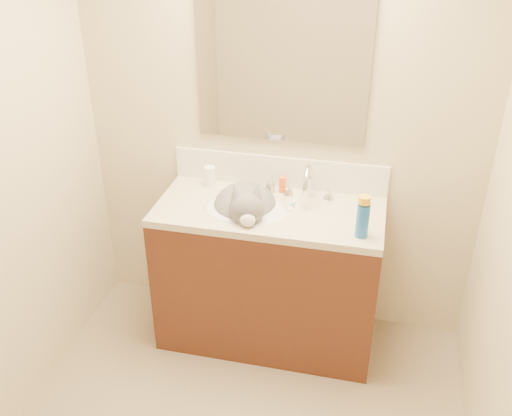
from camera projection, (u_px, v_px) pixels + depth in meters
The scene contains 16 objects.
room_shell at pixel (210, 182), 1.86m from camera, with size 2.24×2.54×2.52m.
vanity_cabinet at pixel (268, 278), 3.21m from camera, with size 1.20×0.55×0.82m, color #462012.
counter_slab at pixel (269, 211), 3.00m from camera, with size 1.20×0.55×0.04m, color beige.
basin at pixel (246, 220), 3.03m from camera, with size 0.45×0.36×0.14m, color silver.
faucet at pixel (308, 185), 3.03m from camera, with size 0.28×0.20×0.21m.
cat at pixel (246, 208), 3.02m from camera, with size 0.47×0.51×0.35m.
backsplash at pixel (279, 172), 3.17m from camera, with size 1.20×0.02×0.18m, color silver.
mirror at pixel (281, 66), 2.89m from camera, with size 0.90×0.02×0.80m, color white.
pill_bottle at pixel (210, 176), 3.20m from camera, with size 0.06×0.06×0.11m, color white.
pill_label at pixel (210, 178), 3.20m from camera, with size 0.06×0.06×0.04m, color orange.
silver_jar at pixel (270, 187), 3.14m from camera, with size 0.05×0.05×0.06m, color #B7B7BC.
amber_bottle at pixel (282, 185), 3.13m from camera, with size 0.04×0.04×0.09m, color #EE571C.
toothbrush at pixel (292, 205), 3.01m from camera, with size 0.01×0.12×0.01m, color white.
toothbrush_head at pixel (292, 205), 3.01m from camera, with size 0.02×0.03×0.02m, color #5E92C9.
spray_can at pixel (362, 221), 2.71m from camera, with size 0.06×0.06×0.17m, color blue.
spray_cap at pixel (365, 200), 2.66m from camera, with size 0.06×0.06×0.04m, color #F7AC1A.
Camera 1 is at (0.52, -1.59, 2.32)m, focal length 40.00 mm.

